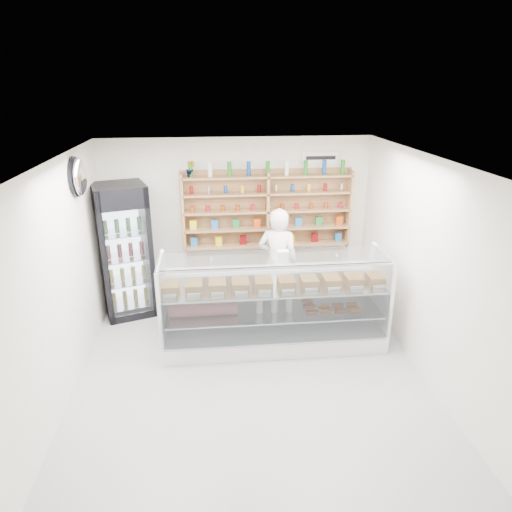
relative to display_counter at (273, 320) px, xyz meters
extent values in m
plane|color=#AEAFB3|center=(-0.40, -0.78, -0.37)|extent=(5.00, 5.00, 0.00)
plane|color=white|center=(-0.40, -0.78, 2.43)|extent=(5.00, 5.00, 0.00)
plane|color=white|center=(-0.40, 1.72, 1.03)|extent=(4.50, 0.00, 4.50)
plane|color=white|center=(-0.40, -3.28, 1.03)|extent=(4.50, 0.00, 4.50)
plane|color=white|center=(-2.65, -0.78, 1.03)|extent=(0.00, 5.00, 5.00)
plane|color=white|center=(1.85, -0.78, 1.03)|extent=(0.00, 5.00, 5.00)
cube|color=white|center=(0.00, -0.01, -0.24)|extent=(3.18, 0.90, 0.27)
cube|color=white|center=(0.00, 0.41, 0.22)|extent=(3.18, 0.05, 0.67)
cube|color=silver|center=(0.00, -0.01, 0.17)|extent=(3.05, 0.79, 0.02)
cube|color=silver|center=(0.00, -0.01, 0.56)|extent=(3.12, 0.83, 0.02)
cube|color=silver|center=(0.00, -0.45, 0.45)|extent=(3.12, 0.13, 1.11)
cube|color=silver|center=(0.00, -0.07, 1.00)|extent=(3.12, 0.63, 0.01)
imported|color=white|center=(0.20, 0.94, 0.53)|extent=(0.77, 0.65, 1.81)
cube|color=black|center=(-2.25, 1.24, 0.71)|extent=(0.98, 0.97, 2.17)
cube|color=#270538|center=(-2.36, 0.90, 1.63)|extent=(0.74, 0.27, 0.30)
cube|color=silver|center=(-2.37, 0.88, 0.61)|extent=(0.63, 0.21, 1.71)
cube|color=#A27B4C|center=(-1.30, 1.56, 1.22)|extent=(0.04, 0.28, 1.33)
cube|color=#A27B4C|center=(0.10, 1.56, 1.22)|extent=(0.04, 0.28, 1.33)
cube|color=#A27B4C|center=(1.50, 1.56, 1.22)|extent=(0.04, 0.28, 1.33)
cube|color=#A27B4C|center=(0.10, 1.56, 0.63)|extent=(2.80, 0.28, 0.03)
cube|color=#A27B4C|center=(0.10, 1.56, 0.93)|extent=(2.80, 0.28, 0.03)
cube|color=#A27B4C|center=(0.10, 1.56, 1.23)|extent=(2.80, 0.28, 0.03)
cube|color=#A27B4C|center=(0.10, 1.56, 1.53)|extent=(2.80, 0.28, 0.03)
cube|color=#A27B4C|center=(0.10, 1.56, 1.81)|extent=(2.80, 0.28, 0.03)
imported|color=#1E6626|center=(-1.15, 1.56, 1.95)|extent=(0.18, 0.17, 0.27)
ellipsoid|color=silver|center=(-2.57, 0.42, 2.08)|extent=(0.15, 0.50, 0.50)
cube|color=white|center=(1.00, 1.69, 2.08)|extent=(0.62, 0.03, 0.20)
camera|label=1|loc=(-0.86, -5.82, 3.25)|focal=32.00mm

